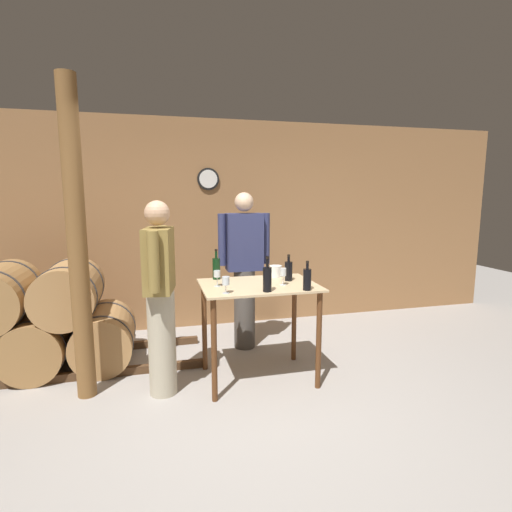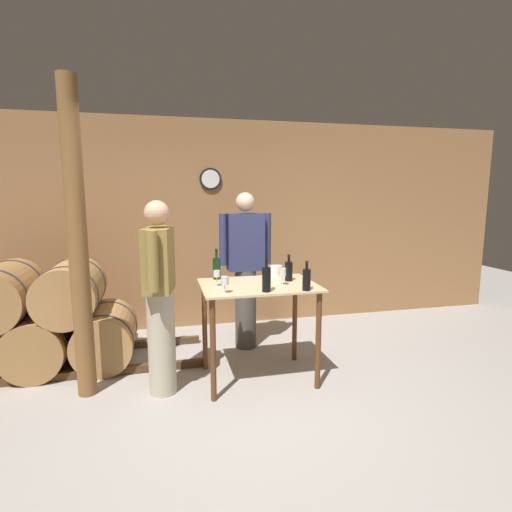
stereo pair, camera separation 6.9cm
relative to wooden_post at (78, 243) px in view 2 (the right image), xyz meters
name	(u,v)px [view 2 (the right image)]	position (x,y,z in m)	size (l,w,h in m)	color
ground_plane	(264,421)	(1.41, -0.79, -1.35)	(14.00, 14.00, 0.00)	#9E9993
back_wall	(217,225)	(1.41, 1.67, 0.00)	(8.40, 0.08, 2.70)	#996B42
barrel_rack	(40,322)	(-0.53, 0.67, -0.87)	(3.21, 0.85, 1.10)	#4C331E
tasting_table	(258,302)	(1.55, -0.06, -0.60)	(1.07, 0.77, 0.93)	#D1B284
wooden_post	(78,243)	(0.00, 0.00, 0.00)	(0.16, 0.16, 2.70)	brown
wine_bottle_far_left	(217,268)	(1.20, 0.26, -0.31)	(0.07, 0.07, 0.30)	black
wine_bottle_left	(266,279)	(1.55, -0.35, -0.31)	(0.08, 0.08, 0.31)	black
wine_bottle_center	(289,271)	(1.87, 0.02, -0.32)	(0.07, 0.07, 0.26)	black
wine_bottle_right	(307,279)	(1.90, -0.39, -0.32)	(0.07, 0.07, 0.26)	black
wine_glass_near_left	(217,274)	(1.16, -0.05, -0.32)	(0.06, 0.06, 0.15)	silver
wine_glass_near_center	(225,281)	(1.19, -0.32, -0.32)	(0.06, 0.06, 0.14)	silver
wine_glass_near_right	(283,273)	(1.76, -0.15, -0.31)	(0.06, 0.06, 0.16)	silver
ice_bucket	(276,271)	(1.80, 0.23, -0.37)	(0.13, 0.13, 0.11)	white
person_host	(246,267)	(1.60, 0.75, -0.41)	(0.59, 0.24, 1.77)	#4C4742
person_visitor_with_scarf	(160,294)	(0.65, -0.13, -0.45)	(0.29, 0.58, 1.70)	#B7AD93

